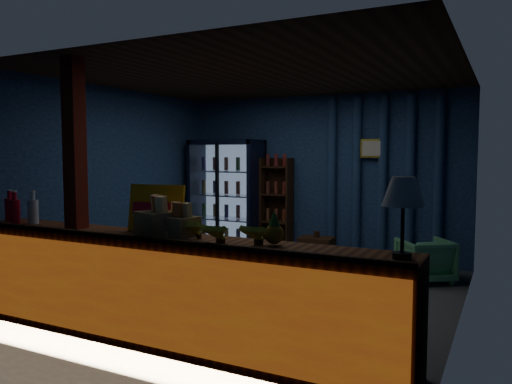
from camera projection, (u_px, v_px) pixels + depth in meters
The scene contains 19 objects.
ground at pixel (260, 290), 6.15m from camera, with size 4.60×4.60×0.00m, color #515154.
room_walls at pixel (260, 162), 6.03m from camera, with size 4.60×4.60×4.60m.
counter at pixel (164, 289), 4.42m from camera, with size 4.40×0.57×0.99m.
support_post at pixel (76, 193), 4.84m from camera, with size 0.16×0.16×2.60m, color maroon.
beverage_cooler at pixel (229, 197), 8.48m from camera, with size 1.20×0.62×1.90m.
bottle_shelf at pixel (277, 207), 8.24m from camera, with size 0.50×0.28×1.60m.
curtain_folds at pixel (383, 178), 7.50m from camera, with size 1.74×0.14×2.50m.
framed_picture at pixel (372, 148), 7.50m from camera, with size 0.36×0.04×0.28m.
shopkeeper at pixel (163, 253), 4.99m from camera, with size 0.50×0.33×1.37m, color maroon.
green_chair at pixel (425, 260), 6.52m from camera, with size 0.61×0.62×0.57m, color #5BB772.
side_table at pixel (316, 252), 7.36m from camera, with size 0.50×0.37×0.53m.
yellow_sign at pixel (156, 208), 4.65m from camera, with size 0.56×0.20×0.44m.
soda_bottles at pixel (19, 210), 5.23m from camera, with size 0.46×0.19×0.35m.
snack_box_left at pixel (157, 222), 4.37m from camera, with size 0.42×0.39×0.36m.
snack_box_centre at pixel (180, 226), 4.29m from camera, with size 0.34×0.30×0.31m.
pastry_tray at pixel (176, 235), 4.34m from camera, with size 0.44×0.44×0.07m.
banana_bunches at pixel (222, 232), 4.07m from camera, with size 0.86×0.32×0.19m.
table_lamp at pixel (403, 195), 3.43m from camera, with size 0.29×0.29×0.57m.
pineapple at pixel (274, 231), 3.97m from camera, with size 0.16×0.16×0.28m.
Camera 1 is at (2.69, -5.41, 1.69)m, focal length 35.00 mm.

